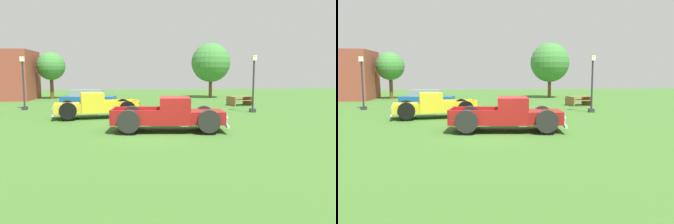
% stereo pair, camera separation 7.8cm
% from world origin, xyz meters
% --- Properties ---
extents(ground_plane, '(80.00, 80.00, 0.00)m').
position_xyz_m(ground_plane, '(0.00, 0.00, 0.00)').
color(ground_plane, '#3D6B28').
extents(pickup_truck_foreground, '(5.37, 2.52, 1.59)m').
position_xyz_m(pickup_truck_foreground, '(1.24, 0.47, 0.76)').
color(pickup_truck_foreground, maroon).
rests_on(pickup_truck_foreground, ground_plane).
extents(pickup_truck_behind_left, '(5.23, 2.68, 1.53)m').
position_xyz_m(pickup_truck_behind_left, '(-3.13, 5.42, 0.73)').
color(pickup_truck_behind_left, yellow).
rests_on(pickup_truck_behind_left, ground_plane).
extents(sedan_distant_a, '(4.37, 2.40, 1.38)m').
position_xyz_m(sedan_distant_a, '(-4.10, 12.09, 0.72)').
color(sedan_distant_a, '#195699').
rests_on(sedan_distant_a, ground_plane).
extents(lamp_post_near, '(0.36, 0.36, 3.95)m').
position_xyz_m(lamp_post_near, '(-8.49, 10.57, 2.07)').
color(lamp_post_near, '#2D2D33').
rests_on(lamp_post_near, ground_plane).
extents(lamp_post_far, '(0.36, 0.36, 3.96)m').
position_xyz_m(lamp_post_far, '(7.58, 7.07, 2.08)').
color(lamp_post_far, '#2D2D33').
rests_on(lamp_post_far, ground_plane).
extents(picnic_table, '(2.07, 1.83, 0.78)m').
position_xyz_m(picnic_table, '(8.32, 11.77, 0.49)').
color(picnic_table, olive).
rests_on(picnic_table, ground_plane).
extents(oak_tree_east, '(2.91, 2.91, 4.88)m').
position_xyz_m(oak_tree_east, '(-8.88, 21.05, 3.40)').
color(oak_tree_east, brown).
rests_on(oak_tree_east, ground_plane).
extents(oak_tree_west, '(4.24, 4.24, 5.98)m').
position_xyz_m(oak_tree_west, '(8.10, 20.48, 3.85)').
color(oak_tree_west, brown).
rests_on(oak_tree_west, ground_plane).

